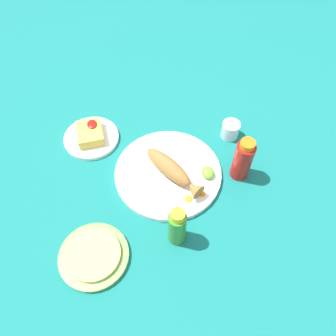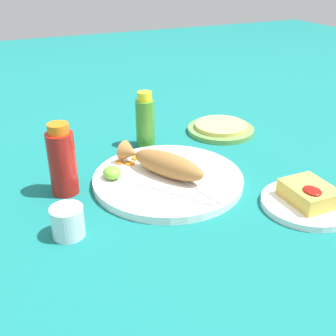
{
  "view_description": "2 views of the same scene",
  "coord_description": "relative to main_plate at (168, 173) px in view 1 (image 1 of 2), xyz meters",
  "views": [
    {
      "loc": [
        -0.57,
        0.15,
        0.89
      ],
      "look_at": [
        0.0,
        0.0,
        0.04
      ],
      "focal_mm": 35.0,
      "sensor_mm": 36.0,
      "label": 1
    },
    {
      "loc": [
        0.78,
        -0.35,
        0.48
      ],
      "look_at": [
        0.0,
        0.0,
        0.04
      ],
      "focal_mm": 45.0,
      "sensor_mm": 36.0,
      "label": 2
    }
  ],
  "objects": [
    {
      "name": "ground_plane",
      "position": [
        0.0,
        0.0,
        -0.01
      ],
      "size": [
        4.0,
        4.0,
        0.0
      ],
      "primitive_type": "plane",
      "color": "#146B66"
    },
    {
      "name": "main_plate",
      "position": [
        0.0,
        0.0,
        0.0
      ],
      "size": [
        0.34,
        0.34,
        0.02
      ],
      "primitive_type": "cylinder",
      "color": "white",
      "rests_on": "ground_plane"
    },
    {
      "name": "fried_fish",
      "position": [
        -0.01,
        -0.01,
        0.04
      ],
      "size": [
        0.22,
        0.16,
        0.06
      ],
      "rotation": [
        0.0,
        0.0,
        0.52
      ],
      "color": "#996633",
      "rests_on": "main_plate"
    },
    {
      "name": "fork_near",
      "position": [
        0.08,
        0.04,
        0.01
      ],
      "size": [
        0.18,
        0.06,
        0.0
      ],
      "rotation": [
        0.0,
        0.0,
        6.54
      ],
      "color": "silver",
      "rests_on": "main_plate"
    },
    {
      "name": "fork_far",
      "position": [
        0.09,
        -0.01,
        0.01
      ],
      "size": [
        0.15,
        0.12,
        0.0
      ],
      "rotation": [
        0.0,
        0.0,
        6.95
      ],
      "color": "silver",
      "rests_on": "main_plate"
    },
    {
      "name": "carrot_slice_near",
      "position": [
        -0.11,
        -0.03,
        0.01
      ],
      "size": [
        0.02,
        0.02,
        0.0
      ],
      "primitive_type": "cylinder",
      "color": "orange",
      "rests_on": "main_plate"
    },
    {
      "name": "carrot_slice_mid",
      "position": [
        -0.09,
        -0.06,
        0.01
      ],
      "size": [
        0.02,
        0.02,
        0.0
      ],
      "primitive_type": "cylinder",
      "color": "orange",
      "rests_on": "main_plate"
    },
    {
      "name": "carrot_slice_far",
      "position": [
        -0.11,
        -0.08,
        0.01
      ],
      "size": [
        0.02,
        0.02,
        0.0
      ],
      "primitive_type": "cylinder",
      "color": "orange",
      "rests_on": "main_plate"
    },
    {
      "name": "lime_wedge_main",
      "position": [
        -0.04,
        -0.12,
        0.02
      ],
      "size": [
        0.05,
        0.04,
        0.03
      ],
      "primitive_type": "ellipsoid",
      "color": "#6BB233",
      "rests_on": "main_plate"
    },
    {
      "name": "hot_sauce_bottle_red",
      "position": [
        -0.05,
        -0.22,
        0.07
      ],
      "size": [
        0.06,
        0.06,
        0.16
      ],
      "color": "#B21914",
      "rests_on": "ground_plane"
    },
    {
      "name": "hot_sauce_bottle_green",
      "position": [
        -0.22,
        0.03,
        0.06
      ],
      "size": [
        0.05,
        0.05,
        0.15
      ],
      "color": "#3D8428",
      "rests_on": "ground_plane"
    },
    {
      "name": "salt_cup",
      "position": [
        0.11,
        -0.25,
        0.02
      ],
      "size": [
        0.06,
        0.06,
        0.06
      ],
      "color": "silver",
      "rests_on": "ground_plane"
    },
    {
      "name": "side_plate_fries",
      "position": [
        0.21,
        0.22,
        -0.0
      ],
      "size": [
        0.19,
        0.19,
        0.01
      ],
      "primitive_type": "cylinder",
      "color": "white",
      "rests_on": "ground_plane"
    },
    {
      "name": "fries_pile",
      "position": [
        0.21,
        0.22,
        0.02
      ],
      "size": [
        0.1,
        0.09,
        0.04
      ],
      "color": "gold",
      "rests_on": "side_plate_fries"
    },
    {
      "name": "tortilla_plate",
      "position": [
        -0.22,
        0.27,
        -0.0
      ],
      "size": [
        0.2,
        0.2,
        0.01
      ],
      "primitive_type": "cylinder",
      "color": "#6B9E4C",
      "rests_on": "ground_plane"
    },
    {
      "name": "tortilla_stack",
      "position": [
        -0.22,
        0.27,
        0.01
      ],
      "size": [
        0.15,
        0.15,
        0.01
      ],
      "primitive_type": "cylinder",
      "color": "#E0C666",
      "rests_on": "tortilla_plate"
    }
  ]
}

